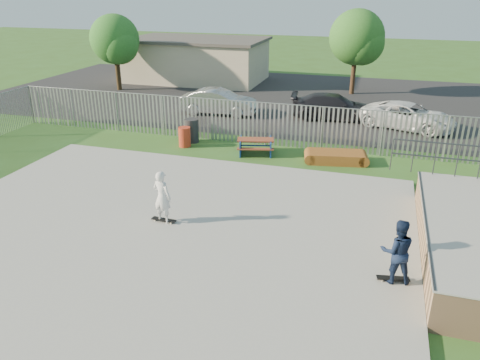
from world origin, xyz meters
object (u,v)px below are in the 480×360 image
(picnic_table, at_px, (255,146))
(skater_navy, at_px, (397,251))
(car_silver, at_px, (219,102))
(tree_left, at_px, (115,39))
(trash_bin_red, at_px, (185,137))
(funbox, at_px, (336,157))
(car_white, at_px, (408,116))
(tree_mid, at_px, (357,37))
(trash_bin_grey, at_px, (192,131))
(car_dark, at_px, (334,107))
(skater_white, at_px, (162,197))

(picnic_table, height_order, skater_navy, skater_navy)
(car_silver, distance_m, tree_left, 10.45)
(trash_bin_red, bearing_deg, picnic_table, 0.08)
(picnic_table, relative_size, skater_navy, 1.12)
(picnic_table, relative_size, funbox, 0.79)
(car_silver, bearing_deg, trash_bin_red, -179.61)
(trash_bin_red, height_order, car_white, car_white)
(skater_navy, bearing_deg, car_white, -103.55)
(picnic_table, distance_m, trash_bin_red, 3.40)
(trash_bin_red, xyz_separation_m, tree_mid, (6.49, 13.86, 3.29))
(trash_bin_grey, bearing_deg, tree_mid, 63.90)
(car_silver, distance_m, car_dark, 6.52)
(picnic_table, xyz_separation_m, car_white, (6.54, 6.06, 0.34))
(funbox, relative_size, tree_mid, 0.43)
(trash_bin_red, relative_size, car_dark, 0.19)
(trash_bin_red, xyz_separation_m, tree_left, (-9.51, 10.35, 3.03))
(skater_white, bearing_deg, tree_left, -43.42)
(funbox, bearing_deg, car_silver, 130.29)
(skater_navy, bearing_deg, trash_bin_grey, -56.22)
(picnic_table, xyz_separation_m, skater_white, (-0.94, -7.38, 0.65))
(picnic_table, height_order, tree_mid, tree_mid)
(trash_bin_red, relative_size, tree_mid, 0.16)
(tree_left, bearing_deg, skater_white, -55.98)
(car_silver, relative_size, tree_mid, 0.78)
(picnic_table, distance_m, car_white, 8.92)
(tree_mid, bearing_deg, picnic_table, -102.58)
(car_dark, relative_size, tree_mid, 0.85)
(trash_bin_grey, bearing_deg, skater_navy, -45.18)
(picnic_table, xyz_separation_m, trash_bin_red, (-3.40, -0.00, 0.12))
(car_silver, bearing_deg, trash_bin_grey, -178.48)
(trash_bin_grey, distance_m, car_silver, 5.29)
(funbox, distance_m, tree_mid, 14.37)
(funbox, height_order, car_silver, car_silver)
(funbox, xyz_separation_m, car_silver, (-7.37, 6.04, 0.52))
(trash_bin_red, xyz_separation_m, car_dark, (6.04, 6.85, 0.25))
(trash_bin_grey, height_order, car_white, car_white)
(car_dark, height_order, skater_navy, skater_navy)
(car_silver, xyz_separation_m, skater_white, (2.88, -13.36, 0.25))
(funbox, bearing_deg, trash_bin_grey, 163.20)
(trash_bin_red, distance_m, skater_white, 7.79)
(skater_white, bearing_deg, car_silver, -65.28)
(car_white, distance_m, tree_left, 20.11)
(trash_bin_grey, height_order, tree_mid, tree_mid)
(picnic_table, xyz_separation_m, tree_left, (-12.91, 10.35, 3.15))
(funbox, relative_size, car_white, 0.50)
(tree_left, bearing_deg, tree_mid, 12.36)
(trash_bin_red, height_order, car_dark, car_dark)
(picnic_table, height_order, skater_white, skater_white)
(trash_bin_red, bearing_deg, car_dark, 48.60)
(trash_bin_grey, relative_size, skater_white, 0.67)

